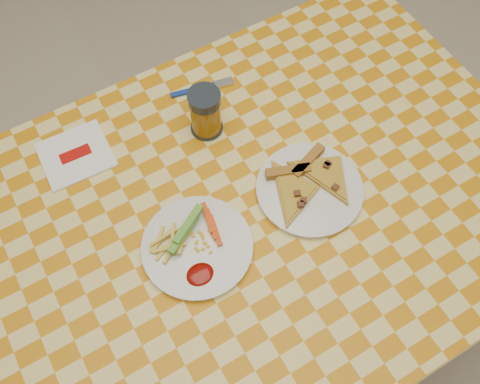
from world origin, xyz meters
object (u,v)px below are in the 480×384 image
drink_glass (205,113)px  plate_right (309,190)px  plate_left (197,247)px  table (248,224)px

drink_glass → plate_right: bearing=-66.6°
plate_left → plate_right: (0.26, -0.00, 0.00)m
table → drink_glass: (0.02, 0.22, 0.13)m
table → drink_glass: bearing=84.0°
drink_glass → table: bearing=-96.0°
plate_right → drink_glass: bearing=113.4°
plate_right → drink_glass: drink_glass is taller
table → plate_right: plate_right is taller
plate_right → drink_glass: 0.28m
plate_left → drink_glass: 0.29m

